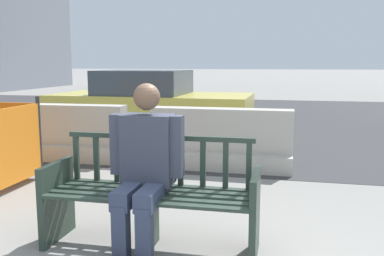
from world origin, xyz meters
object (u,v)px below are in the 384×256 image
Objects in this scene: jersey_barrier_centre at (221,143)px; car_taxi_near at (150,102)px; seated_person at (144,164)px; street_bench at (152,199)px; jersey_barrier_left at (63,137)px.

jersey_barrier_centre is 3.37m from car_taxi_near.
seated_person is at bearing -72.20° from car_taxi_near.
street_bench is at bearing -92.67° from jersey_barrier_centre.
seated_person is 0.65× the size of jersey_barrier_left.
car_taxi_near reaches higher than jersey_barrier_centre.
car_taxi_near is at bearing 107.80° from seated_person.
street_bench is 3.66m from jersey_barrier_left.
street_bench is 0.84× the size of jersey_barrier_centre.
jersey_barrier_left is at bearing -101.09° from car_taxi_near.
seated_person is (-0.04, -0.06, 0.29)m from street_bench.
jersey_barrier_left is 2.76m from car_taxi_near.
jersey_barrier_centre is at bearing -0.91° from jersey_barrier_left.
jersey_barrier_centre and jersey_barrier_left have the same top height.
car_taxi_near reaches higher than jersey_barrier_left.
jersey_barrier_centre is at bearing 86.66° from seated_person.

